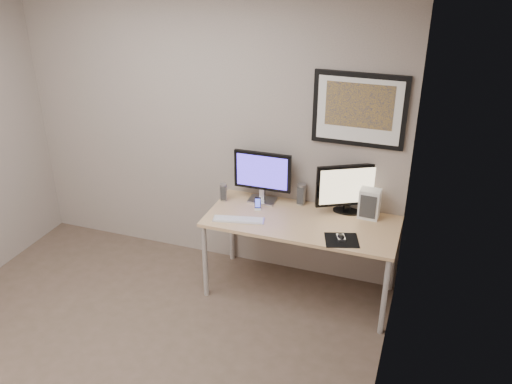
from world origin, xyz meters
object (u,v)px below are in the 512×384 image
framed_art (359,110)px  fan_unit (369,204)px  monitor_large (262,175)px  speaker_left (223,192)px  speaker_right (301,194)px  phone_dock (258,203)px  keyboard (238,219)px  monitor_tv (348,188)px  desk (301,227)px

framed_art → fan_unit: framed_art is taller
monitor_large → speaker_left: monitor_large is taller
monitor_large → fan_unit: (0.94, 0.01, -0.13)m
speaker_right → phone_dock: (-0.32, -0.23, -0.04)m
monitor_large → fan_unit: 0.95m
speaker_right → keyboard: 0.63m
speaker_left → fan_unit: fan_unit is taller
monitor_tv → monitor_large: bearing=154.5°
desk → monitor_tv: size_ratio=3.16×
desk → monitor_large: monitor_large is taller
framed_art → phone_dock: size_ratio=6.32×
phone_dock → keyboard: (-0.09, -0.24, -0.05)m
desk → fan_unit: 0.60m
phone_dock → monitor_large: bearing=77.4°
monitor_large → fan_unit: monitor_large is taller
speaker_right → phone_dock: speaker_right is taller
speaker_left → desk: bearing=-32.0°
framed_art → keyboard: 1.33m
monitor_large → speaker_left: bearing=-165.3°
framed_art → monitor_tv: framed_art is taller
speaker_right → fan_unit: bearing=-9.2°
speaker_right → fan_unit: size_ratio=0.75×
phone_dock → speaker_right: bearing=17.3°
phone_dock → keyboard: bearing=-128.1°
framed_art → keyboard: (-0.85, -0.51, -0.88)m
phone_dock → speaker_left: bearing=150.8°
keyboard → monitor_large: bearing=67.1°
desk → monitor_large: 0.58m
monitor_large → keyboard: bearing=-101.2°
speaker_right → speaker_left: bearing=-171.3°
desk → speaker_left: 0.78m
desk → monitor_large: (-0.42, 0.22, 0.32)m
speaker_right → keyboard: (-0.41, -0.46, -0.09)m
speaker_left → phone_dock: speaker_left is taller
speaker_right → framed_art: bearing=2.0°
monitor_large → phone_dock: 0.26m
speaker_left → keyboard: bearing=-72.1°
framed_art → speaker_left: 1.39m
desk → speaker_left: size_ratio=10.08×
speaker_right → keyboard: speaker_right is taller
phone_dock → fan_unit: bearing=-6.9°
keyboard → fan_unit: 1.10m
speaker_right → fan_unit: fan_unit is taller
monitor_large → monitor_tv: bearing=2.2°
monitor_large → monitor_tv: 0.75m
desk → fan_unit: fan_unit is taller
speaker_right → fan_unit: 0.60m
speaker_left → keyboard: speaker_left is taller
framed_art → speaker_right: 0.91m
monitor_tv → phone_dock: (-0.73, -0.21, -0.17)m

